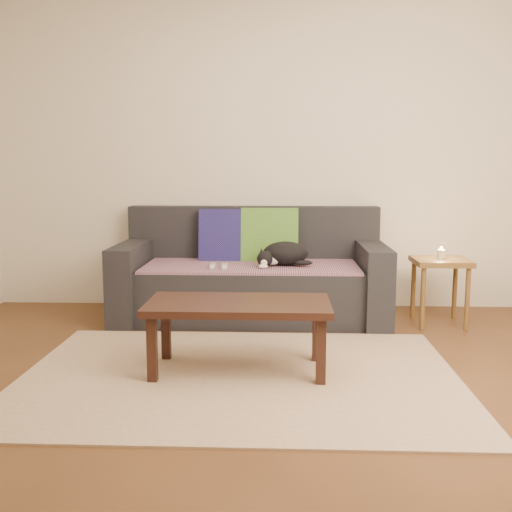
# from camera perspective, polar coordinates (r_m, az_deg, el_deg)

# --- Properties ---
(ground) EXTENTS (4.50, 4.50, 0.00)m
(ground) POSITION_cam_1_polar(r_m,az_deg,el_deg) (3.37, -1.76, -12.32)
(ground) COLOR brown
(ground) RESTS_ON ground
(back_wall) EXTENTS (4.50, 0.04, 2.60)m
(back_wall) POSITION_cam_1_polar(r_m,az_deg,el_deg) (5.15, -0.18, 9.60)
(back_wall) COLOR beige
(back_wall) RESTS_ON ground
(sofa) EXTENTS (2.10, 0.94, 0.87)m
(sofa) POSITION_cam_1_polar(r_m,az_deg,el_deg) (4.80, -0.41, -2.20)
(sofa) COLOR #232328
(sofa) RESTS_ON ground
(throw_blanket) EXTENTS (1.66, 0.74, 0.02)m
(throw_blanket) POSITION_cam_1_polar(r_m,az_deg,el_deg) (4.69, -0.47, -0.95)
(throw_blanket) COLOR #44284B
(throw_blanket) RESTS_ON sofa
(cushion_navy) EXTENTS (0.44, 0.18, 0.45)m
(cushion_navy) POSITION_cam_1_polar(r_m,az_deg,el_deg) (4.93, -2.86, 1.85)
(cushion_navy) COLOR #16114B
(cushion_navy) RESTS_ON throw_blanket
(cushion_green) EXTENTS (0.47, 0.19, 0.48)m
(cushion_green) POSITION_cam_1_polar(r_m,az_deg,el_deg) (4.91, 1.30, 1.83)
(cushion_green) COLOR #0B4630
(cushion_green) RESTS_ON throw_blanket
(cat) EXTENTS (0.42, 0.31, 0.19)m
(cat) POSITION_cam_1_polar(r_m,az_deg,el_deg) (4.64, 2.65, 0.19)
(cat) COLOR black
(cat) RESTS_ON throw_blanket
(wii_remote_a) EXTENTS (0.05, 0.15, 0.03)m
(wii_remote_a) POSITION_cam_1_polar(r_m,az_deg,el_deg) (4.55, -4.16, -0.94)
(wii_remote_a) COLOR white
(wii_remote_a) RESTS_ON throw_blanket
(wii_remote_b) EXTENTS (0.04, 0.15, 0.03)m
(wii_remote_b) POSITION_cam_1_polar(r_m,az_deg,el_deg) (4.53, -3.00, -0.97)
(wii_remote_b) COLOR white
(wii_remote_b) RESTS_ON throw_blanket
(side_table) EXTENTS (0.41, 0.41, 0.51)m
(side_table) POSITION_cam_1_polar(r_m,az_deg,el_deg) (4.76, 17.15, -1.32)
(side_table) COLOR brown
(side_table) RESTS_ON ground
(candle) EXTENTS (0.06, 0.06, 0.09)m
(candle) POSITION_cam_1_polar(r_m,az_deg,el_deg) (4.74, 17.22, 0.19)
(candle) COLOR beige
(candle) RESTS_ON side_table
(rug) EXTENTS (2.50, 1.80, 0.01)m
(rug) POSITION_cam_1_polar(r_m,az_deg,el_deg) (3.50, -1.58, -11.36)
(rug) COLOR tan
(rug) RESTS_ON ground
(coffee_table) EXTENTS (1.06, 0.53, 0.42)m
(coffee_table) POSITION_cam_1_polar(r_m,az_deg,el_deg) (3.48, -1.68, -5.22)
(coffee_table) COLOR black
(coffee_table) RESTS_ON rug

